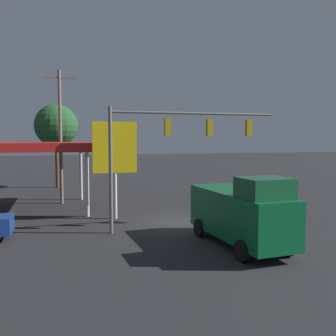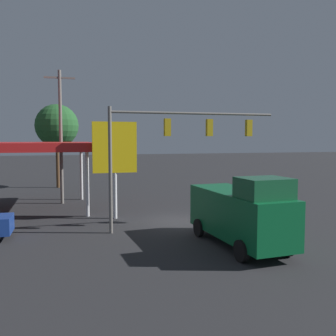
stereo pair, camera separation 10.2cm
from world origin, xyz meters
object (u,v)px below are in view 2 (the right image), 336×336
Objects in this scene: utility_pole at (61,134)px; price_sign at (115,150)px; traffic_signal_assembly at (176,138)px; delivery_truck at (241,212)px; street_tree at (57,126)px.

utility_pole is 1.68× the size of price_sign.
traffic_signal_assembly reaches higher than delivery_truck.
traffic_signal_assembly is 0.94× the size of utility_pole.
traffic_signal_assembly is 6.04m from delivery_truck.
street_tree is at bearing -88.00° from utility_pole.
traffic_signal_assembly is 1.45× the size of delivery_truck.
utility_pole reaches higher than traffic_signal_assembly.
price_sign reaches higher than delivery_truck.
price_sign is (-3.34, 6.89, -1.13)m from utility_pole.
utility_pole reaches higher than delivery_truck.
price_sign is at bearing -152.02° from delivery_truck.
price_sign is at bearing 115.89° from utility_pole.
utility_pole is 1.54× the size of delivery_truck.
utility_pole is at bearing -154.43° from delivery_truck.
utility_pole is at bearing 92.00° from street_tree.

